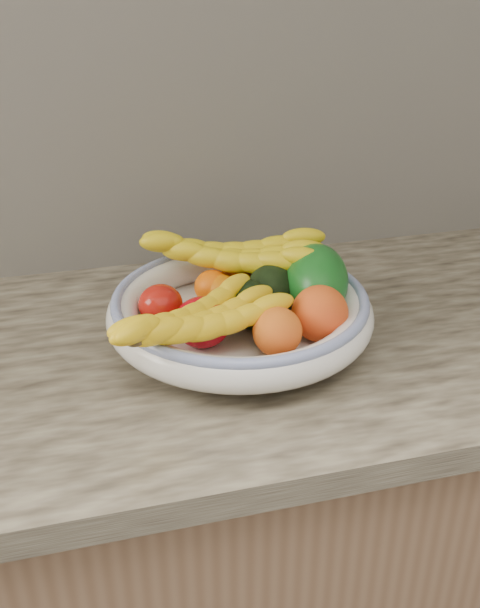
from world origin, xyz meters
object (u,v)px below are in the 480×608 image
fruit_bowl (240,311)px  banana_bunch_back (232,259)px  green_mango (315,280)px  banana_bunch_front (198,325)px

fruit_bowl → banana_bunch_back: size_ratio=1.27×
fruit_bowl → green_mango: 0.13m
green_mango → banana_bunch_front: (-0.20, -0.10, 0.01)m
banana_bunch_back → banana_bunch_front: (-0.09, -0.18, -0.01)m
fruit_bowl → banana_bunch_back: (0.01, 0.10, 0.04)m
fruit_bowl → green_mango: size_ratio=2.63×
fruit_bowl → banana_bunch_front: 0.12m
fruit_bowl → banana_bunch_front: size_ratio=1.40×
banana_bunch_front → green_mango: bearing=-0.4°
fruit_bowl → green_mango: (0.12, 0.02, 0.03)m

